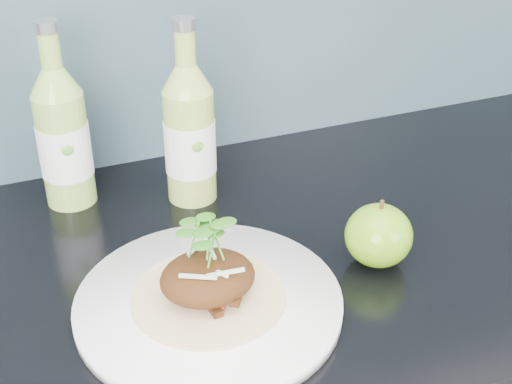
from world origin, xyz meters
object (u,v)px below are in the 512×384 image
at_px(green_apple, 379,235).
at_px(cider_bottle_left, 63,137).
at_px(cider_bottle_right, 190,134).
at_px(dinner_plate, 209,303).

distance_m(green_apple, cider_bottle_left, 0.43).
bearing_deg(cider_bottle_right, cider_bottle_left, 159.40).
relative_size(dinner_plate, cider_bottle_right, 1.47).
relative_size(green_apple, cider_bottle_left, 0.37).
bearing_deg(cider_bottle_left, green_apple, -57.51).
bearing_deg(dinner_plate, green_apple, 2.33).
xyz_separation_m(dinner_plate, cider_bottle_left, (-0.10, 0.29, 0.09)).
distance_m(dinner_plate, cider_bottle_left, 0.32).
xyz_separation_m(dinner_plate, green_apple, (0.22, 0.01, 0.03)).
xyz_separation_m(dinner_plate, cider_bottle_right, (0.06, 0.24, 0.09)).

